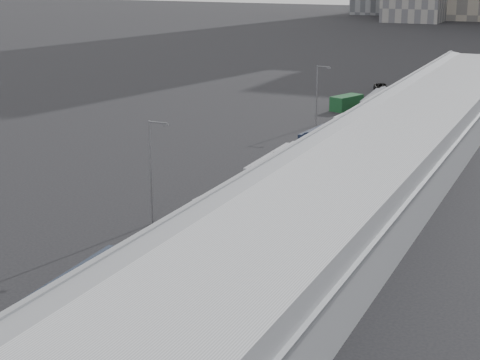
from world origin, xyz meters
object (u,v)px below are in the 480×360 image
Objects in this scene: bus_2 at (164,251)px; suv at (381,87)px; bus_3 at (239,203)px; street_lamp_near at (152,166)px; street_lamp_far at (318,91)px; bus_4 at (277,172)px; bus_6 at (359,123)px; bus_7 at (376,107)px; bus_1 at (73,312)px; bus_5 at (332,141)px; shipping_container at (347,103)px.

bus_2 is 2.48× the size of suv.
bus_3 is at bearing -106.28° from suv.
street_lamp_near is 49.15m from street_lamp_far.
bus_4 is at bearing 92.13° from bus_2.
bus_7 is (-0.98, 13.19, 0.03)m from bus_6.
bus_1 is 1.09× the size of bus_3.
bus_6 is 8.86m from street_lamp_far.
street_lamp_near is (-6.69, -32.59, 3.84)m from bus_5.
bus_7 is (-0.15, 42.29, 0.06)m from bus_4.
bus_2 is at bearing -107.13° from suv.
bus_1 is 23.34m from street_lamp_near.
street_lamp_far is 14.44m from shipping_container.
bus_4 is 2.15× the size of shipping_container.
bus_5 is at bearing 87.50° from bus_1.
bus_1 is at bearing -65.39° from shipping_container.
shipping_container is (-7.16, 30.45, -0.54)m from bus_5.
bus_5 is 51.94m from suv.
shipping_container reaches higher than suv.
bus_7 is 7.44m from shipping_container.
bus_7 is (-1.14, 26.11, -0.10)m from bus_5.
bus_4 is at bearing -62.69° from shipping_container.
suv is (-5.82, 67.67, -0.84)m from bus_4.
bus_6 is (0.83, 29.11, 0.03)m from bus_4.
bus_4 is (-0.72, 25.92, -0.01)m from bus_2.
street_lamp_near is at bearing -95.76° from bus_5.
street_lamp_far is at bearing -112.18° from suv.
bus_5 is 1.61× the size of street_lamp_far.
street_lamp_far is (-7.18, 58.66, 3.51)m from bus_2.
bus_7 reaches higher than shipping_container.
bus_1 is at bearing -84.12° from bus_5.
bus_4 is 67.92m from suv.
bus_7 is at bearing -15.99° from shipping_container.
bus_2 is 42.11m from bus_5.
bus_3 is 1.02× the size of bus_4.
street_lamp_near reaches higher than bus_2.
bus_2 is at bearing -55.98° from street_lamp_near.
bus_1 is 1.06× the size of bus_7.
shipping_container is (-0.47, 63.04, -4.38)m from street_lamp_near.
street_lamp_near is at bearing -93.74° from bus_6.
bus_5 reaches higher than shipping_container.
bus_2 is 72.89m from shipping_container.
suv is at bearing 104.20° from bus_6.
bus_7 reaches higher than bus_2.
bus_4 is 47.05m from shipping_container.
suv is (-6.75, 79.59, -0.86)m from bus_3.
street_lamp_far is at bearing 90.89° from street_lamp_near.
bus_5 is 2.40× the size of shipping_container.
bus_3 is at bearing -85.43° from bus_6.
bus_7 is at bearing 91.26° from bus_2.
shipping_container is at bearing -112.10° from suv.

